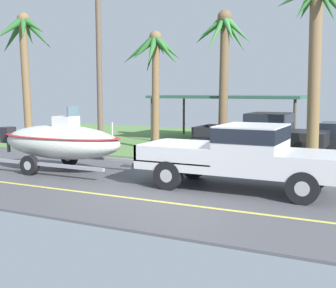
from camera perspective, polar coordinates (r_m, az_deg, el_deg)
The scene contains 10 objects.
ground at distance 20.35m, azimuth 11.84°, elevation -0.94°, with size 36.00×22.00×0.11m.
pickup_truck_towing at distance 12.14m, azimuth 10.69°, elevation -1.24°, with size 5.71×2.12×1.79m.
boat_on_trailer at distance 15.24m, azimuth -13.77°, elevation 0.32°, with size 5.86×2.23×2.20m.
parked_pickup_background at distance 18.61m, azimuth 12.85°, elevation 1.50°, with size 5.56×2.14×1.81m.
carport_awning at distance 23.92m, azimuth 8.22°, elevation 5.99°, with size 7.95×4.65×2.47m.
palm_tree_near_left at distance 20.02m, azimuth -1.84°, elevation 10.80°, with size 2.96×2.60×5.38m.
palm_tree_near_right at distance 22.80m, azimuth -18.23°, elevation 11.75°, with size 3.22×2.75×6.46m.
palm_tree_far_left at distance 16.68m, azimuth 18.62°, elevation 14.29°, with size 2.81×3.01×6.75m.
palm_tree_far_right at distance 21.59m, azimuth 7.20°, elevation 12.19°, with size 3.44×2.72×6.53m.
utility_pole at distance 19.45m, azimuth -8.95°, elevation 11.86°, with size 0.24×1.80×8.53m.
Camera 1 is at (4.98, -11.16, 2.69)m, focal length 46.96 mm.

